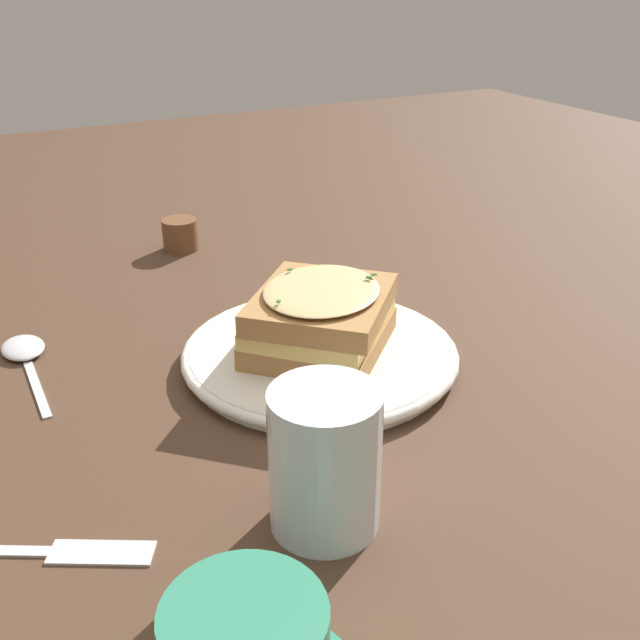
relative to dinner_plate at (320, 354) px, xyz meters
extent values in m
plane|color=#473021|center=(-0.01, 0.01, -0.01)|extent=(2.40, 2.40, 0.00)
cylinder|color=silver|center=(0.00, 0.00, 0.00)|extent=(0.25, 0.25, 0.02)
torus|color=silver|center=(0.00, 0.00, 0.00)|extent=(0.26, 0.26, 0.01)
cube|color=#A37542|center=(0.00, 0.00, 0.02)|extent=(0.18, 0.18, 0.02)
cube|color=#E0C16B|center=(0.00, 0.00, 0.04)|extent=(0.18, 0.17, 0.02)
cube|color=#A37542|center=(0.00, 0.00, 0.05)|extent=(0.18, 0.18, 0.02)
ellipsoid|color=#DBBC7F|center=(0.00, 0.00, 0.07)|extent=(0.16, 0.16, 0.01)
cube|color=#2D6028|center=(0.05, -0.01, 0.07)|extent=(0.01, 0.01, 0.00)
cube|color=#2D6028|center=(-0.05, -0.02, 0.07)|extent=(0.01, 0.01, 0.00)
cube|color=#2D6028|center=(-0.01, 0.04, 0.07)|extent=(0.01, 0.01, 0.00)
cube|color=#2D6028|center=(0.05, 0.00, 0.07)|extent=(0.00, 0.00, 0.00)
cylinder|color=#381E0F|center=(-0.20, -0.31, 0.05)|extent=(0.07, 0.07, 0.00)
cylinder|color=silver|center=(-0.10, -0.20, 0.04)|extent=(0.08, 0.08, 0.10)
cube|color=silver|center=(-0.24, -0.16, -0.01)|extent=(0.07, 0.05, 0.00)
cube|color=#333335|center=(-0.23, -0.16, -0.01)|extent=(0.04, 0.02, 0.00)
cube|color=#333335|center=(-0.24, -0.16, -0.01)|extent=(0.04, 0.02, 0.00)
cube|color=#333335|center=(-0.24, -0.17, -0.01)|extent=(0.04, 0.02, 0.00)
cube|color=silver|center=(-0.25, 0.08, -0.01)|extent=(0.01, 0.11, 0.00)
ellipsoid|color=silver|center=(-0.25, 0.16, -0.01)|extent=(0.04, 0.06, 0.01)
cylinder|color=brown|center=(-0.02, 0.36, 0.01)|extent=(0.05, 0.05, 0.04)
camera|label=1|loc=(-0.29, -0.55, 0.34)|focal=42.00mm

